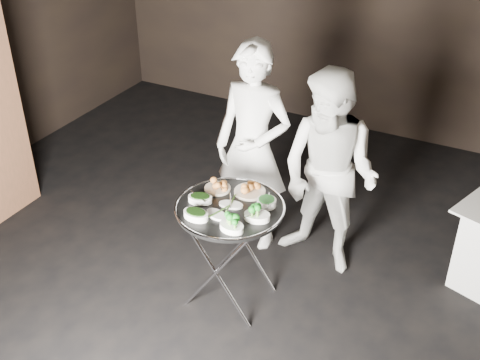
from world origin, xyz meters
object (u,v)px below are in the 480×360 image
at_px(waiter_left, 253,148).
at_px(waiter_right, 329,175).
at_px(serving_tray, 230,208).
at_px(tray_stand, 230,249).

bearing_deg(waiter_left, waiter_right, -1.15).
height_order(serving_tray, waiter_left, waiter_left).
bearing_deg(waiter_right, waiter_left, -171.80).
distance_m(tray_stand, waiter_right, 0.92).
height_order(tray_stand, waiter_left, waiter_left).
bearing_deg(waiter_right, tray_stand, -111.78).
height_order(waiter_left, waiter_right, waiter_left).
xyz_separation_m(serving_tray, waiter_left, (-0.20, 0.74, 0.05)).
bearing_deg(serving_tray, waiter_left, 104.77).
distance_m(serving_tray, waiter_left, 0.77).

